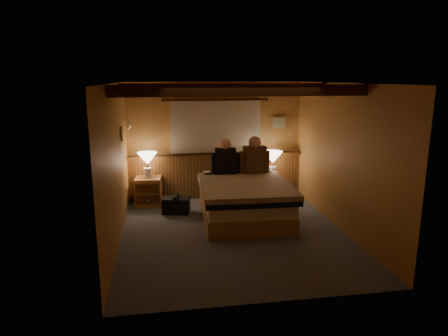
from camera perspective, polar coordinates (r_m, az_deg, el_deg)
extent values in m
plane|color=#4F545D|center=(6.61, 1.37, -9.25)|extent=(4.20, 4.20, 0.00)
plane|color=#CF874D|center=(6.13, 1.49, 12.02)|extent=(4.20, 4.20, 0.00)
plane|color=#DD974F|center=(8.30, -1.24, 3.91)|extent=(3.60, 0.00, 3.60)
plane|color=#DD974F|center=(6.20, -15.17, 0.40)|extent=(0.00, 4.20, 4.20)
plane|color=#DD974F|center=(6.82, 16.46, 1.43)|extent=(0.00, 4.20, 4.20)
plane|color=#DD974F|center=(4.28, 6.60, -4.72)|extent=(3.60, 0.00, 3.60)
cube|color=brown|center=(8.39, -1.16, -1.22)|extent=(3.60, 0.12, 0.90)
cube|color=brown|center=(8.24, -1.11, 1.86)|extent=(3.60, 0.22, 0.04)
cylinder|color=#442411|center=(8.14, -1.19, 9.75)|extent=(2.10, 0.05, 0.05)
sphere|color=#442411|center=(8.06, -8.71, 9.58)|extent=(0.08, 0.08, 0.08)
sphere|color=#442411|center=(8.35, 6.07, 9.76)|extent=(0.08, 0.08, 0.08)
cube|color=beige|center=(8.19, -1.18, 5.91)|extent=(1.85, 0.08, 1.05)
cube|color=#442411|center=(5.55, 2.65, 11.00)|extent=(3.60, 0.15, 0.16)
cube|color=#442411|center=(7.02, 0.10, 11.39)|extent=(3.60, 0.15, 0.16)
cylinder|color=silver|center=(7.69, -13.78, 6.97)|extent=(0.03, 0.55, 0.03)
torus|color=silver|center=(7.55, -13.59, 5.96)|extent=(0.01, 0.21, 0.21)
torus|color=silver|center=(7.77, -13.47, 6.15)|extent=(0.01, 0.21, 0.21)
cube|color=tan|center=(8.53, 7.85, 6.40)|extent=(0.30, 0.03, 0.25)
cube|color=#BFB89D|center=(8.51, 7.87, 6.39)|extent=(0.24, 0.01, 0.19)
cube|color=#B77D4E|center=(7.23, 2.85, -6.07)|extent=(1.53, 2.00, 0.29)
cube|color=white|center=(7.15, 2.87, -4.08)|extent=(1.49, 1.95, 0.23)
cube|color=black|center=(6.88, 3.23, -3.50)|extent=(1.57, 1.61, 0.08)
cube|color=#DD9E98|center=(6.98, 3.05, -2.68)|extent=(1.62, 1.81, 0.12)
cube|color=white|center=(7.77, -0.76, -1.20)|extent=(0.59, 0.35, 0.16)
cube|color=white|center=(7.89, 4.59, -1.04)|extent=(0.59, 0.35, 0.16)
cube|color=#B77D4E|center=(8.09, -10.72, -3.25)|extent=(0.53, 0.49, 0.55)
cube|color=brown|center=(7.85, -10.90, -2.91)|extent=(0.45, 0.05, 0.19)
cube|color=brown|center=(7.92, -10.83, -4.45)|extent=(0.45, 0.05, 0.19)
cylinder|color=silver|center=(7.85, -10.90, -2.91)|extent=(0.03, 0.03, 0.03)
cylinder|color=silver|center=(7.92, -10.83, -4.45)|extent=(0.03, 0.03, 0.03)
cube|color=#B77D4E|center=(8.36, 6.59, -2.80)|extent=(0.50, 0.46, 0.49)
cube|color=brown|center=(8.16, 7.14, -2.48)|extent=(0.40, 0.07, 0.17)
cube|color=brown|center=(8.22, 7.10, -3.81)|extent=(0.40, 0.07, 0.17)
cylinder|color=silver|center=(8.16, 7.14, -2.48)|extent=(0.03, 0.03, 0.03)
cylinder|color=silver|center=(8.22, 7.10, -3.81)|extent=(0.03, 0.03, 0.03)
cylinder|color=white|center=(8.01, -10.83, -0.67)|extent=(0.15, 0.15, 0.19)
cylinder|color=silver|center=(7.98, -10.86, 0.23)|extent=(0.03, 0.03, 0.11)
cone|color=beige|center=(7.95, -10.91, 1.36)|extent=(0.39, 0.39, 0.24)
cylinder|color=white|center=(8.31, 6.93, -0.45)|extent=(0.15, 0.15, 0.20)
cylinder|color=silver|center=(8.28, 6.96, 0.44)|extent=(0.03, 0.03, 0.11)
cone|color=beige|center=(8.24, 6.99, 1.55)|extent=(0.39, 0.39, 0.24)
cube|color=black|center=(7.64, 0.21, 0.92)|extent=(0.41, 0.26, 0.52)
cylinder|color=black|center=(7.64, -1.49, 0.59)|extent=(0.12, 0.12, 0.41)
cylinder|color=black|center=(7.67, 1.90, 0.64)|extent=(0.12, 0.12, 0.41)
sphere|color=tan|center=(7.58, 0.21, 3.36)|extent=(0.23, 0.23, 0.23)
cube|color=#4C311E|center=(7.72, 4.38, 1.11)|extent=(0.43, 0.27, 0.55)
cylinder|color=#4C311E|center=(7.66, 2.66, 0.71)|extent=(0.13, 0.13, 0.44)
cylinder|color=#4C311E|center=(7.80, 6.06, 0.87)|extent=(0.13, 0.13, 0.44)
sphere|color=tan|center=(7.66, 4.42, 3.67)|extent=(0.24, 0.24, 0.24)
cube|color=black|center=(7.55, -6.84, -5.32)|extent=(0.54, 0.39, 0.30)
cylinder|color=black|center=(7.50, -6.88, -4.10)|extent=(0.14, 0.31, 0.08)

